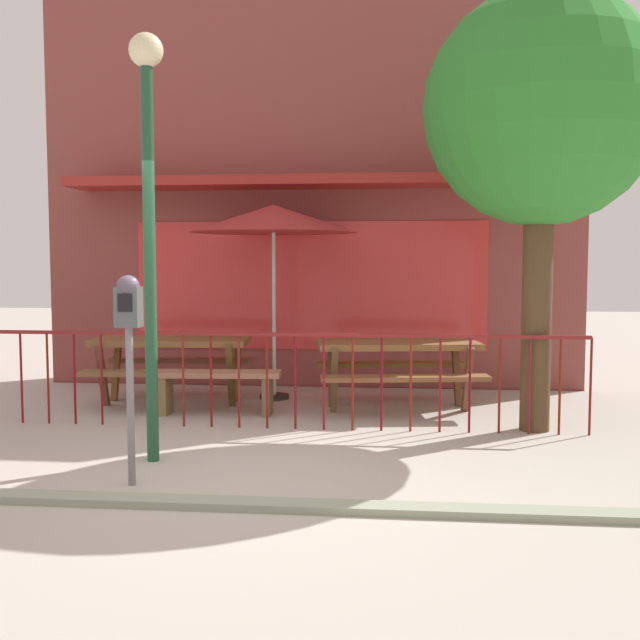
{
  "coord_description": "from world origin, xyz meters",
  "views": [
    {
      "loc": [
        1.12,
        -5.49,
        1.69
      ],
      "look_at": [
        0.35,
        2.31,
        1.07
      ],
      "focal_mm": 42.33,
      "sensor_mm": 36.0,
      "label": 1
    }
  ],
  "objects_px": {
    "picnic_table_right": "(398,356)",
    "patio_bench": "(217,383)",
    "parking_meter_near": "(129,324)",
    "patio_umbrella": "(274,220)",
    "street_lamp": "(148,181)",
    "street_tree": "(541,112)",
    "picnic_table_left": "(171,352)"
  },
  "relations": [
    {
      "from": "parking_meter_near",
      "to": "street_lamp",
      "type": "relative_size",
      "value": 0.45
    },
    {
      "from": "patio_umbrella",
      "to": "street_lamp",
      "type": "distance_m",
      "value": 2.99
    },
    {
      "from": "picnic_table_right",
      "to": "parking_meter_near",
      "type": "distance_m",
      "value": 3.76
    },
    {
      "from": "patio_umbrella",
      "to": "street_tree",
      "type": "xyz_separation_m",
      "value": [
        2.85,
        -1.44,
        0.94
      ]
    },
    {
      "from": "picnic_table_left",
      "to": "parking_meter_near",
      "type": "xyz_separation_m",
      "value": [
        0.65,
        -3.21,
        0.61
      ]
    },
    {
      "from": "parking_meter_near",
      "to": "patio_bench",
      "type": "bearing_deg",
      "value": 89.38
    },
    {
      "from": "patio_bench",
      "to": "street_lamp",
      "type": "xyz_separation_m",
      "value": [
        -0.09,
        -1.93,
        1.98
      ]
    },
    {
      "from": "parking_meter_near",
      "to": "street_tree",
      "type": "height_order",
      "value": "street_tree"
    },
    {
      "from": "picnic_table_left",
      "to": "patio_bench",
      "type": "bearing_deg",
      "value": -41.02
    },
    {
      "from": "parking_meter_near",
      "to": "street_lamp",
      "type": "distance_m",
      "value": 1.31
    },
    {
      "from": "street_tree",
      "to": "patio_umbrella",
      "type": "bearing_deg",
      "value": 153.14
    },
    {
      "from": "patio_umbrella",
      "to": "street_lamp",
      "type": "height_order",
      "value": "street_lamp"
    },
    {
      "from": "picnic_table_right",
      "to": "street_tree",
      "type": "bearing_deg",
      "value": -34.93
    },
    {
      "from": "patio_umbrella",
      "to": "parking_meter_near",
      "type": "relative_size",
      "value": 1.49
    },
    {
      "from": "picnic_table_left",
      "to": "patio_umbrella",
      "type": "height_order",
      "value": "patio_umbrella"
    },
    {
      "from": "picnic_table_right",
      "to": "patio_bench",
      "type": "bearing_deg",
      "value": -165.61
    },
    {
      "from": "patio_bench",
      "to": "street_lamp",
      "type": "relative_size",
      "value": 0.4
    },
    {
      "from": "picnic_table_right",
      "to": "street_lamp",
      "type": "distance_m",
      "value": 3.63
    },
    {
      "from": "patio_bench",
      "to": "patio_umbrella",
      "type": "bearing_deg",
      "value": 64.54
    },
    {
      "from": "picnic_table_right",
      "to": "picnic_table_left",
      "type": "bearing_deg",
      "value": 178.12
    },
    {
      "from": "street_lamp",
      "to": "street_tree",
      "type": "bearing_deg",
      "value": 23.59
    },
    {
      "from": "picnic_table_right",
      "to": "patio_bench",
      "type": "relative_size",
      "value": 1.39
    },
    {
      "from": "street_lamp",
      "to": "parking_meter_near",
      "type": "bearing_deg",
      "value": -85.11
    },
    {
      "from": "picnic_table_right",
      "to": "street_lamp",
      "type": "relative_size",
      "value": 0.56
    },
    {
      "from": "street_tree",
      "to": "street_lamp",
      "type": "xyz_separation_m",
      "value": [
        -3.41,
        -1.49,
        -0.78
      ]
    },
    {
      "from": "picnic_table_right",
      "to": "patio_bench",
      "type": "distance_m",
      "value": 2.05
    },
    {
      "from": "picnic_table_left",
      "to": "picnic_table_right",
      "type": "xyz_separation_m",
      "value": [
        2.65,
        -0.09,
        0.0
      ]
    },
    {
      "from": "picnic_table_left",
      "to": "street_lamp",
      "type": "height_order",
      "value": "street_lamp"
    },
    {
      "from": "patio_bench",
      "to": "parking_meter_near",
      "type": "height_order",
      "value": "parking_meter_near"
    },
    {
      "from": "street_lamp",
      "to": "patio_bench",
      "type": "bearing_deg",
      "value": 87.42
    },
    {
      "from": "picnic_table_left",
      "to": "picnic_table_right",
      "type": "distance_m",
      "value": 2.66
    },
    {
      "from": "street_lamp",
      "to": "picnic_table_right",
      "type": "bearing_deg",
      "value": 49.77
    }
  ]
}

